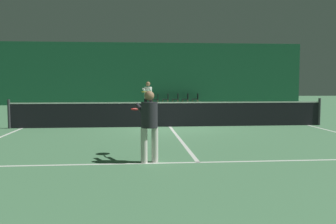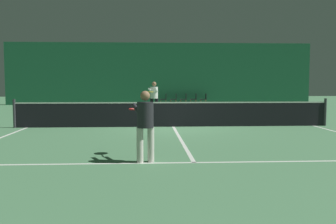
{
  "view_description": "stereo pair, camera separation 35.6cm",
  "coord_description": "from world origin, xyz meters",
  "px_view_note": "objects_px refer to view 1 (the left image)",
  "views": [
    {
      "loc": [
        -1.34,
        -14.16,
        1.71
      ],
      "look_at": [
        -0.41,
        -3.81,
        0.87
      ],
      "focal_mm": 40.0,
      "sensor_mm": 36.0,
      "label": 1
    },
    {
      "loc": [
        -0.99,
        -14.19,
        1.71
      ],
      "look_at": [
        -0.41,
        -3.81,
        0.87
      ],
      "focal_mm": 40.0,
      "sensor_mm": 36.0,
      "label": 2
    }
  ],
  "objects_px": {
    "tennis_net": "(170,113)",
    "courtside_chair_0": "(156,98)",
    "courtside_chair_2": "(176,98)",
    "courtside_chair_4": "(196,98)",
    "courtside_chair_1": "(166,98)",
    "courtside_chair_3": "(186,98)",
    "player_far": "(148,95)",
    "player_near": "(149,121)"
  },
  "relations": [
    {
      "from": "courtside_chair_0",
      "to": "courtside_chair_4",
      "type": "relative_size",
      "value": 1.0
    },
    {
      "from": "player_near",
      "to": "courtside_chair_4",
      "type": "bearing_deg",
      "value": -26.45
    },
    {
      "from": "player_far",
      "to": "courtside_chair_1",
      "type": "xyz_separation_m",
      "value": [
        1.67,
        8.19,
        -0.52
      ]
    },
    {
      "from": "player_near",
      "to": "courtside_chair_1",
      "type": "relative_size",
      "value": 1.82
    },
    {
      "from": "tennis_net",
      "to": "courtside_chair_0",
      "type": "height_order",
      "value": "tennis_net"
    },
    {
      "from": "courtside_chair_0",
      "to": "courtside_chair_3",
      "type": "distance_m",
      "value": 2.25
    },
    {
      "from": "tennis_net",
      "to": "courtside_chair_4",
      "type": "relative_size",
      "value": 14.29
    },
    {
      "from": "courtside_chair_1",
      "to": "courtside_chair_4",
      "type": "distance_m",
      "value": 2.25
    },
    {
      "from": "tennis_net",
      "to": "courtside_chair_1",
      "type": "xyz_separation_m",
      "value": [
        1.03,
        13.63,
        -0.03
      ]
    },
    {
      "from": "tennis_net",
      "to": "player_near",
      "type": "distance_m",
      "value": 6.36
    },
    {
      "from": "tennis_net",
      "to": "courtside_chair_4",
      "type": "distance_m",
      "value": 14.02
    },
    {
      "from": "player_far",
      "to": "courtside_chair_0",
      "type": "relative_size",
      "value": 2.05
    },
    {
      "from": "player_near",
      "to": "courtside_chair_0",
      "type": "relative_size",
      "value": 1.82
    },
    {
      "from": "courtside_chair_1",
      "to": "courtside_chair_2",
      "type": "height_order",
      "value": "same"
    },
    {
      "from": "courtside_chair_0",
      "to": "courtside_chair_1",
      "type": "height_order",
      "value": "same"
    },
    {
      "from": "player_near",
      "to": "courtside_chair_1",
      "type": "xyz_separation_m",
      "value": [
        2.07,
        19.89,
        -0.4
      ]
    },
    {
      "from": "tennis_net",
      "to": "courtside_chair_2",
      "type": "distance_m",
      "value": 13.74
    },
    {
      "from": "courtside_chair_1",
      "to": "courtside_chair_3",
      "type": "bearing_deg",
      "value": 90.0
    },
    {
      "from": "tennis_net",
      "to": "courtside_chair_0",
      "type": "relative_size",
      "value": 14.29
    },
    {
      "from": "player_far",
      "to": "courtside_chair_2",
      "type": "height_order",
      "value": "player_far"
    },
    {
      "from": "courtside_chair_0",
      "to": "courtside_chair_2",
      "type": "distance_m",
      "value": 1.5
    },
    {
      "from": "courtside_chair_0",
      "to": "courtside_chair_3",
      "type": "height_order",
      "value": "same"
    },
    {
      "from": "player_far",
      "to": "courtside_chair_3",
      "type": "xyz_separation_m",
      "value": [
        3.17,
        8.19,
        -0.52
      ]
    },
    {
      "from": "courtside_chair_1",
      "to": "courtside_chair_4",
      "type": "bearing_deg",
      "value": 90.0
    },
    {
      "from": "courtside_chair_1",
      "to": "courtside_chair_2",
      "type": "distance_m",
      "value": 0.75
    },
    {
      "from": "player_near",
      "to": "player_far",
      "type": "distance_m",
      "value": 11.71
    },
    {
      "from": "player_near",
      "to": "player_far",
      "type": "height_order",
      "value": "player_far"
    },
    {
      "from": "courtside_chair_0",
      "to": "courtside_chair_4",
      "type": "xyz_separation_m",
      "value": [
        3.0,
        0.0,
        0.0
      ]
    },
    {
      "from": "courtside_chair_2",
      "to": "player_near",
      "type": "bearing_deg",
      "value": -8.07
    },
    {
      "from": "courtside_chair_1",
      "to": "tennis_net",
      "type": "bearing_deg",
      "value": -4.32
    },
    {
      "from": "player_far",
      "to": "courtside_chair_2",
      "type": "xyz_separation_m",
      "value": [
        2.42,
        8.19,
        -0.52
      ]
    },
    {
      "from": "courtside_chair_1",
      "to": "courtside_chair_0",
      "type": "bearing_deg",
      "value": -90.0
    },
    {
      "from": "tennis_net",
      "to": "courtside_chair_2",
      "type": "relative_size",
      "value": 14.29
    },
    {
      "from": "tennis_net",
      "to": "player_far",
      "type": "bearing_deg",
      "value": 96.69
    },
    {
      "from": "courtside_chair_0",
      "to": "player_far",
      "type": "bearing_deg",
      "value": -6.4
    },
    {
      "from": "player_near",
      "to": "courtside_chair_2",
      "type": "distance_m",
      "value": 20.1
    },
    {
      "from": "courtside_chair_2",
      "to": "courtside_chair_1",
      "type": "bearing_deg",
      "value": -90.0
    },
    {
      "from": "player_near",
      "to": "courtside_chair_0",
      "type": "distance_m",
      "value": 19.94
    },
    {
      "from": "courtside_chair_1",
      "to": "courtside_chair_3",
      "type": "height_order",
      "value": "same"
    },
    {
      "from": "courtside_chair_2",
      "to": "courtside_chair_4",
      "type": "xyz_separation_m",
      "value": [
        1.5,
        0.0,
        0.0
      ]
    },
    {
      "from": "courtside_chair_0",
      "to": "courtside_chair_3",
      "type": "bearing_deg",
      "value": 90.0
    },
    {
      "from": "player_near",
      "to": "tennis_net",
      "type": "bearing_deg",
      "value": -23.66
    }
  ]
}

